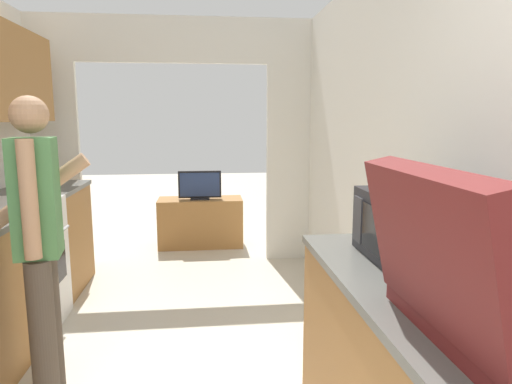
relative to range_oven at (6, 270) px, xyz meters
name	(u,v)px	position (x,y,z in m)	size (l,w,h in m)	color
wall_right	(450,176)	(2.52, -1.24, 0.78)	(0.06, 6.66, 2.50)	silver
wall_far_with_doorway	(175,123)	(1.09, 1.52, 0.99)	(3.19, 0.06, 2.50)	silver
range_oven	(6,270)	(0.00, 0.00, 0.00)	(0.66, 0.80, 1.07)	white
person	(39,245)	(0.53, -0.83, 0.40)	(0.53, 0.41, 1.62)	#4C4238
suitcase	(483,289)	(2.11, -2.15, 0.60)	(0.50, 0.66, 0.47)	#5B1919
microwave	(418,227)	(2.26, -1.46, 0.60)	(0.41, 0.50, 0.28)	black
tv_cabinet	(201,222)	(1.32, 2.11, -0.18)	(0.98, 0.42, 0.57)	#9E6B38
television	(200,185)	(1.32, 2.07, 0.26)	(0.50, 0.16, 0.33)	black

